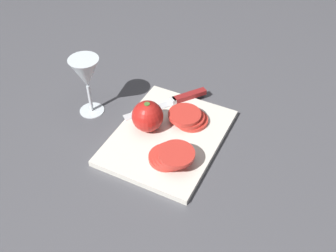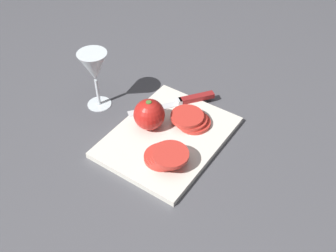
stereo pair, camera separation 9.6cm
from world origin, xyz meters
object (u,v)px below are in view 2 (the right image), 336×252
Objects in this scene: whole_tomato at (149,114)px; knife at (188,100)px; tomato_slice_stack_far at (166,156)px; wine_glass at (94,69)px; tomato_slice_stack_near at (191,119)px.

whole_tomato is 0.39× the size of knife.
tomato_slice_stack_far is (0.21, 0.08, 0.01)m from knife.
knife is at bearing 168.59° from whole_tomato.
tomato_slice_stack_far is (0.08, 0.28, -0.08)m from wine_glass.
tomato_slice_stack_near is (-0.07, 0.08, -0.03)m from whole_tomato.
wine_glass reaches higher than tomato_slice_stack_far.
wine_glass is at bearing -76.75° from tomato_slice_stack_near.
tomato_slice_stack_far reaches higher than knife.
tomato_slice_stack_near is at bearing 129.38° from whole_tomato.
wine_glass is 2.07× the size of whole_tomato.
wine_glass is 0.26m from knife.
tomato_slice_stack_far is at bearing 73.91° from wine_glass.
wine_glass reaches higher than knife.
whole_tomato is 0.11m from tomato_slice_stack_near.
wine_glass is at bearing -20.30° from knife.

